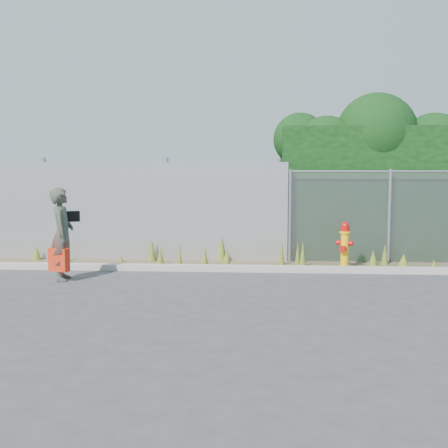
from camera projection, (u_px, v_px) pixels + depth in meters
name	position (u px, v px, depth m)	size (l,w,h in m)	color
ground	(236.00, 291.00, 9.51)	(80.00, 80.00, 0.00)	#39393C
curb	(240.00, 268.00, 11.29)	(16.00, 0.22, 0.12)	gray
weed_strip	(269.00, 259.00, 11.98)	(16.00, 1.27, 0.55)	#4C412B
corrugated_fence	(98.00, 211.00, 12.59)	(8.50, 0.21, 2.30)	#B3B4BA
chainlink_fence	(439.00, 216.00, 12.11)	(6.50, 0.07, 2.05)	gray
hedge	(438.00, 171.00, 12.99)	(7.50, 1.95, 3.80)	black
fire_hydrant	(345.00, 246.00, 11.45)	(0.34, 0.30, 1.01)	yellow
woman	(62.00, 234.00, 10.37)	(0.63, 0.41, 1.72)	#10664C
red_tote_bag	(59.00, 260.00, 10.27)	(0.38, 0.14, 0.50)	red
black_shoulder_bag	(72.00, 216.00, 10.58)	(0.27, 0.11, 0.20)	black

